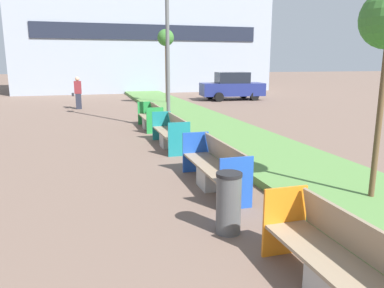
{
  "coord_description": "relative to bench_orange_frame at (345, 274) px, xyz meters",
  "views": [
    {
      "loc": [
        -1.57,
        1.31,
        2.53
      ],
      "look_at": [
        0.9,
        9.72,
        0.6
      ],
      "focal_mm": 35.0,
      "sensor_mm": 36.0,
      "label": 1
    }
  ],
  "objects": [
    {
      "name": "bench_blue_frame",
      "position": [
        0.0,
        4.01,
        0.0
      ],
      "size": [
        0.65,
        2.46,
        0.94
      ],
      "color": "#ADA8A0",
      "rests_on": "ground"
    },
    {
      "name": "pedestrian_walking",
      "position": [
        -2.71,
        18.5,
        0.52
      ],
      "size": [
        0.53,
        0.24,
        1.75
      ],
      "color": "#232633",
      "rests_on": "ground"
    },
    {
      "name": "litter_bin",
      "position": [
        -0.51,
        1.98,
        0.1
      ],
      "size": [
        0.39,
        0.39,
        0.94
      ],
      "color": "#4C4F51",
      "rests_on": "ground"
    },
    {
      "name": "parked_car_distant",
      "position": [
        7.29,
        20.85,
        0.54
      ],
      "size": [
        4.36,
        2.19,
        1.86
      ],
      "rotation": [
        0.0,
        0.0,
        -0.1
      ],
      "color": "navy",
      "rests_on": "ground"
    },
    {
      "name": "bench_teal_frame",
      "position": [
        -0.0,
        7.91,
        -0.0
      ],
      "size": [
        0.65,
        2.37,
        0.94
      ],
      "color": "#ADA8A0",
      "rests_on": "ground"
    },
    {
      "name": "sapling_tree_far",
      "position": [
        2.35,
        19.1,
        3.45
      ],
      "size": [
        0.96,
        0.96,
        4.39
      ],
      "color": "brown",
      "rests_on": "ground"
    },
    {
      "name": "bench_green_frame",
      "position": [
        -0.0,
        11.29,
        -0.01
      ],
      "size": [
        0.65,
        2.16,
        0.94
      ],
      "color": "#ADA8A0",
      "rests_on": "ground"
    },
    {
      "name": "planter_grass_strip",
      "position": [
        2.26,
        7.79,
        -0.29
      ],
      "size": [
        2.8,
        120.0,
        0.18
      ],
      "color": "#568442",
      "rests_on": "ground"
    },
    {
      "name": "street_lamp_post",
      "position": [
        0.61,
        10.9,
        4.08
      ],
      "size": [
        0.24,
        0.44,
        8.14
      ],
      "color": "#56595B",
      "rests_on": "ground"
    },
    {
      "name": "bench_orange_frame",
      "position": [
        0.0,
        0.0,
        0.0
      ],
      "size": [
        0.65,
        2.38,
        0.94
      ],
      "color": "#ADA8A0",
      "rests_on": "ground"
    },
    {
      "name": "building_backdrop",
      "position": [
        3.06,
        32.21,
        4.04
      ],
      "size": [
        21.55,
        8.52,
        8.84
      ],
      "color": "#939EAD",
      "rests_on": "ground"
    }
  ]
}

